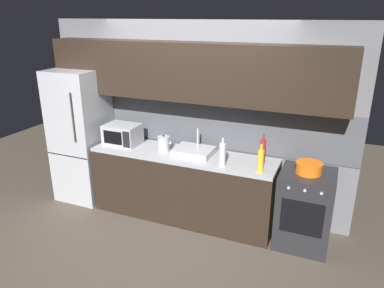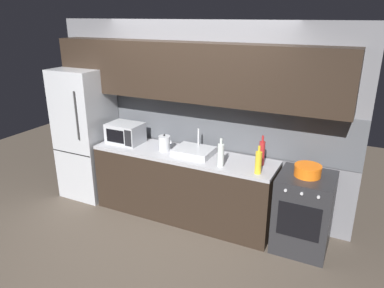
% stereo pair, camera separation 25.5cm
% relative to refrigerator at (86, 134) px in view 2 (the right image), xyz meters
% --- Properties ---
extents(ground_plane, '(10.00, 10.00, 0.00)m').
position_rel_refrigerator_xyz_m(ground_plane, '(1.57, -0.90, -0.93)').
color(ground_plane, '#4C4238').
extents(back_wall, '(4.13, 0.44, 2.50)m').
position_rel_refrigerator_xyz_m(back_wall, '(1.57, 0.30, 0.62)').
color(back_wall, slate).
rests_on(back_wall, ground).
extents(counter_run, '(2.39, 0.60, 0.90)m').
position_rel_refrigerator_xyz_m(counter_run, '(1.57, 0.00, -0.48)').
color(counter_run, black).
rests_on(counter_run, ground).
extents(refrigerator, '(0.68, 0.69, 1.87)m').
position_rel_refrigerator_xyz_m(refrigerator, '(0.00, 0.00, 0.00)').
color(refrigerator, '#ADAFB5').
rests_on(refrigerator, ground).
extents(oven_range, '(0.60, 0.62, 0.90)m').
position_rel_refrigerator_xyz_m(oven_range, '(3.11, -0.00, -0.48)').
color(oven_range, '#232326').
rests_on(oven_range, ground).
extents(microwave, '(0.46, 0.35, 0.27)m').
position_rel_refrigerator_xyz_m(microwave, '(0.68, 0.02, 0.10)').
color(microwave, '#A8AAAF').
rests_on(microwave, counter_run).
extents(sink_basin, '(0.48, 0.38, 0.30)m').
position_rel_refrigerator_xyz_m(sink_basin, '(1.71, 0.03, 0.01)').
color(sink_basin, '#ADAFB5').
rests_on(sink_basin, counter_run).
extents(kettle, '(0.19, 0.15, 0.22)m').
position_rel_refrigerator_xyz_m(kettle, '(1.31, -0.01, 0.07)').
color(kettle, '#B7BABF').
rests_on(kettle, counter_run).
extents(wine_bottle_clear, '(0.07, 0.07, 0.34)m').
position_rel_refrigerator_xyz_m(wine_bottle_clear, '(2.15, -0.17, 0.11)').
color(wine_bottle_clear, silver).
rests_on(wine_bottle_clear, counter_run).
extents(wine_bottle_yellow, '(0.07, 0.07, 0.32)m').
position_rel_refrigerator_xyz_m(wine_bottle_yellow, '(2.60, -0.18, 0.10)').
color(wine_bottle_yellow, gold).
rests_on(wine_bottle_yellow, counter_run).
extents(wine_bottle_red, '(0.07, 0.07, 0.36)m').
position_rel_refrigerator_xyz_m(wine_bottle_red, '(2.56, 0.07, 0.12)').
color(wine_bottle_red, '#A82323').
rests_on(wine_bottle_red, counter_run).
extents(mug_blue, '(0.08, 0.08, 0.09)m').
position_rel_refrigerator_xyz_m(mug_blue, '(1.20, 0.13, 0.01)').
color(mug_blue, '#234299').
rests_on(mug_blue, counter_run).
extents(cooking_pot, '(0.29, 0.29, 0.12)m').
position_rel_refrigerator_xyz_m(cooking_pot, '(3.10, 0.00, 0.03)').
color(cooking_pot, orange).
rests_on(cooking_pot, oven_range).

